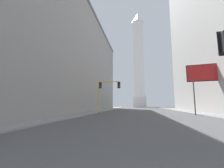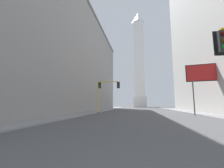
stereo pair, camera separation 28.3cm
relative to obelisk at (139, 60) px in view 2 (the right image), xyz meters
name	(u,v)px [view 2 (the right image)]	position (x,y,z in m)	size (l,w,h in m)	color
sidewalk_left	(91,112)	(-11.24, -55.83, -27.76)	(5.00, 104.68, 0.15)	gray
sidewalk_right	(199,113)	(11.24, -55.83, -27.76)	(5.00, 104.68, 0.15)	gray
building_left	(52,61)	(-22.57, -54.08, -14.95)	(22.27, 59.76, 25.76)	gray
obelisk	(139,60)	(0.00, 0.00, 0.00)	(7.30, 7.30, 58.52)	silver
traffic_light_mid_left	(105,89)	(-7.21, -59.08, -23.02)	(4.65, 0.52, 6.34)	yellow
billboard_sign	(205,74)	(10.06, -62.83, -21.33)	(5.64, 1.15, 8.16)	#3F3F42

